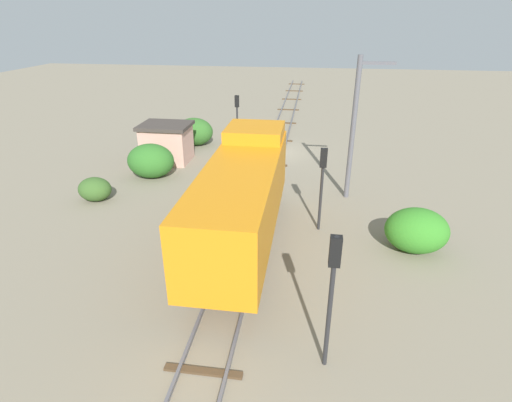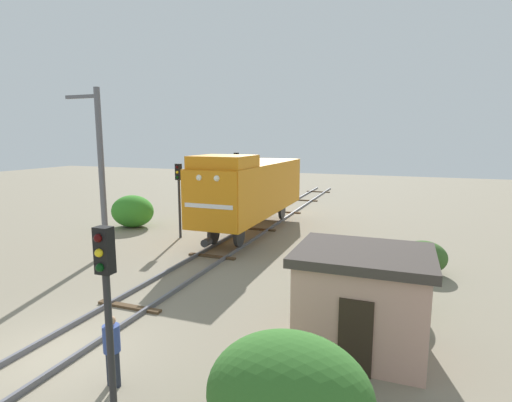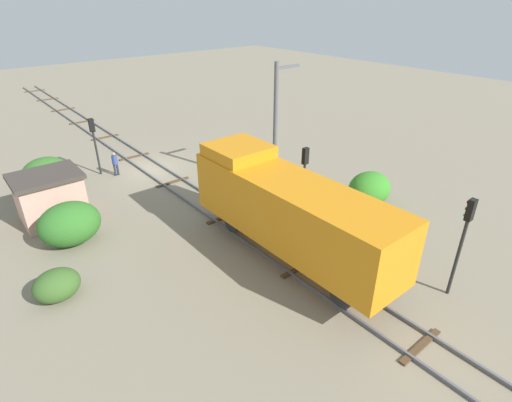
{
  "view_description": "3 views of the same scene",
  "coord_description": "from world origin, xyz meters",
  "views": [
    {
      "loc": [
        -2.8,
        29.65,
        9.75
      ],
      "look_at": [
        -0.43,
        13.15,
        1.93
      ],
      "focal_mm": 28.0,
      "sensor_mm": 36.0,
      "label": 1
    },
    {
      "loc": [
        8.4,
        -7.24,
        5.63
      ],
      "look_at": [
        1.43,
        11.28,
        2.47
      ],
      "focal_mm": 28.0,
      "sensor_mm": 36.0,
      "label": 2
    },
    {
      "loc": [
        11.16,
        25.53,
        11.39
      ],
      "look_at": [
        0.19,
        12.16,
        2.35
      ],
      "focal_mm": 28.0,
      "sensor_mm": 36.0,
      "label": 3
    }
  ],
  "objects": [
    {
      "name": "ground_plane",
      "position": [
        0.0,
        0.0,
        0.0
      ],
      "size": [
        109.63,
        109.63,
        0.0
      ],
      "primitive_type": "plane",
      "color": "gray"
    },
    {
      "name": "catenary_mast",
      "position": [
        -5.06,
        7.73,
        4.2
      ],
      "size": [
        1.94,
        0.28,
        7.9
      ],
      "color": "#595960",
      "rests_on": "ground"
    },
    {
      "name": "relay_hut",
      "position": [
        7.5,
        3.11,
        1.39
      ],
      "size": [
        3.5,
        2.9,
        2.74
      ],
      "color": "#D19E8C",
      "rests_on": "ground"
    },
    {
      "name": "railway_track",
      "position": [
        0.0,
        0.0,
        0.07
      ],
      "size": [
        2.4,
        73.09,
        0.16
      ],
      "color": "#595960",
      "rests_on": "ground"
    },
    {
      "name": "traffic_signal_mid",
      "position": [
        -3.4,
        11.9,
        2.92
      ],
      "size": [
        0.32,
        0.34,
        4.19
      ],
      "color": "#262628",
      "rests_on": "ground"
    },
    {
      "name": "traffic_signal_far",
      "position": [
        -3.6,
        20.44,
        3.12
      ],
      "size": [
        0.32,
        0.34,
        4.5
      ],
      "color": "#262628",
      "rests_on": "ground"
    },
    {
      "name": "worker_near_track",
      "position": [
        2.4,
        -0.55,
        1.0
      ],
      "size": [
        0.38,
        0.38,
        1.7
      ],
      "rotation": [
        0.0,
        0.0,
        4.77
      ],
      "color": "#262B38",
      "rests_on": "ground"
    },
    {
      "name": "bush_far",
      "position": [
        7.48,
        6.3,
        1.11
      ],
      "size": [
        3.04,
        2.49,
        2.21
      ],
      "primitive_type": "ellipsoid",
      "color": "#2F6C26",
      "rests_on": "ground"
    },
    {
      "name": "locomotive",
      "position": [
        0.0,
        14.23,
        2.77
      ],
      "size": [
        2.9,
        11.6,
        4.6
      ],
      "color": "orange",
      "rests_on": "railway_track"
    },
    {
      "name": "bush_mid",
      "position": [
        6.67,
        -1.01,
        1.1
      ],
      "size": [
        3.03,
        2.48,
        2.2
      ],
      "primitive_type": "ellipsoid",
      "color": "#326726",
      "rests_on": "ground"
    },
    {
      "name": "bush_near",
      "position": [
        -7.68,
        13.26,
        1.01
      ],
      "size": [
        2.78,
        2.27,
        2.02
      ],
      "primitive_type": "ellipsoid",
      "color": "#358326",
      "rests_on": "ground"
    },
    {
      "name": "traffic_signal_near",
      "position": [
        3.2,
        -1.5,
        2.79
      ],
      "size": [
        0.32,
        0.34,
        4.0
      ],
      "color": "#262628",
      "rests_on": "ground"
    },
    {
      "name": "bush_back",
      "position": [
        9.3,
        10.28,
        0.69
      ],
      "size": [
        1.89,
        1.54,
        1.37
      ],
      "primitive_type": "ellipsoid",
      "color": "#375C26",
      "rests_on": "ground"
    }
  ]
}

